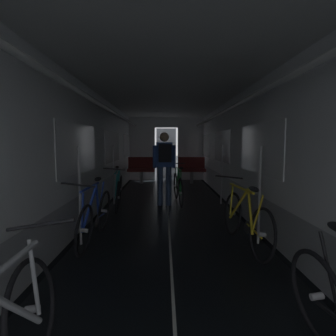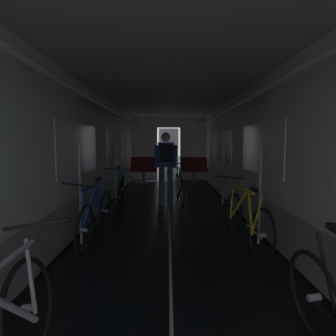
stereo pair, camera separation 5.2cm
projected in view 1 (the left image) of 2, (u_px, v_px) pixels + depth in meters
The scene contains 8 objects.
train_car_shell at pixel (168, 130), 5.28m from camera, with size 3.14×12.34×2.57m.
bench_seat_far_left at pixel (141, 168), 9.83m from camera, with size 0.98×0.51×0.95m.
bench_seat_far_right at pixel (192, 168), 9.85m from camera, with size 0.98×0.51×0.95m.
bicycle_yellow at pixel (245, 219), 3.82m from camera, with size 0.49×1.69×0.95m.
bicycle_blue at pixel (95, 216), 4.00m from camera, with size 0.44×1.69×0.95m.
bicycle_teal at pixel (119, 191), 6.13m from camera, with size 0.44×1.69×0.95m.
person_cyclist_aisle at pixel (164, 162), 6.28m from camera, with size 0.54×0.40×1.69m.
bicycle_green_in_aisle at pixel (178, 187), 6.61m from camera, with size 0.44×1.69×0.94m.
Camera 1 is at (-0.08, -1.73, 1.44)m, focal length 29.40 mm.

